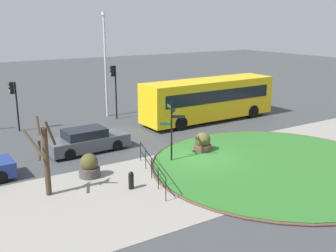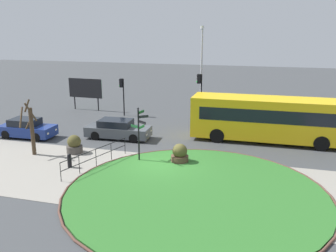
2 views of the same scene
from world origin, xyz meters
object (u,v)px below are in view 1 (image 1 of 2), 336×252
(bollard_foreground, at_px, (131,180))
(signpost_directional, at_px, (171,126))
(traffic_light_far, at_px, (14,95))
(planter_near_signpost, at_px, (203,143))
(traffic_light_near, at_px, (114,80))
(lamppost_tall, at_px, (105,62))
(car_near_lane, at_px, (87,141))
(bus_yellow, at_px, (209,99))
(street_tree_bare, at_px, (45,157))
(planter_kerbside, at_px, (89,167))

(bollard_foreground, bearing_deg, signpost_directional, 30.85)
(traffic_light_far, height_order, planter_near_signpost, traffic_light_far)
(traffic_light_near, height_order, traffic_light_far, traffic_light_near)
(bollard_foreground, relative_size, lamppost_tall, 0.11)
(car_near_lane, relative_size, traffic_light_far, 1.39)
(lamppost_tall, bearing_deg, traffic_light_far, -173.65)
(bollard_foreground, relative_size, bus_yellow, 0.08)
(lamppost_tall, xyz_separation_m, planter_near_signpost, (0.88, -11.14, -3.71))
(signpost_directional, height_order, traffic_light_far, traffic_light_far)
(bus_yellow, relative_size, traffic_light_far, 3.15)
(car_near_lane, relative_size, street_tree_bare, 1.33)
(bus_yellow, relative_size, lamppost_tall, 1.34)
(traffic_light_near, bearing_deg, traffic_light_far, 3.84)
(planter_near_signpost, bearing_deg, bollard_foreground, -157.34)
(traffic_light_near, bearing_deg, signpost_directional, 88.14)
(bollard_foreground, relative_size, planter_kerbside, 0.71)
(traffic_light_far, xyz_separation_m, planter_near_signpost, (7.90, -10.36, -1.95))
(planter_near_signpost, height_order, planter_kerbside, planter_kerbside)
(car_near_lane, relative_size, lamppost_tall, 0.59)
(car_near_lane, xyz_separation_m, planter_kerbside, (-1.38, -3.72, -0.13))
(traffic_light_far, height_order, lamppost_tall, lamppost_tall)
(signpost_directional, distance_m, bollard_foreground, 4.35)
(bollard_foreground, xyz_separation_m, traffic_light_far, (-2.05, 12.80, 2.04))
(lamppost_tall, distance_m, planter_kerbside, 13.26)
(planter_near_signpost, distance_m, street_tree_bare, 9.33)
(bollard_foreground, bearing_deg, lamppost_tall, 69.89)
(signpost_directional, height_order, planter_kerbside, signpost_directional)
(bollard_foreground, height_order, traffic_light_far, traffic_light_far)
(traffic_light_far, bearing_deg, lamppost_tall, -165.04)
(signpost_directional, height_order, street_tree_bare, street_tree_bare)
(planter_kerbside, xyz_separation_m, street_tree_bare, (-2.31, -1.03, 1.23))
(lamppost_tall, height_order, planter_kerbside, lamppost_tall)
(signpost_directional, relative_size, traffic_light_far, 0.98)
(car_near_lane, height_order, lamppost_tall, lamppost_tall)
(bollard_foreground, bearing_deg, traffic_light_near, 67.73)
(signpost_directional, xyz_separation_m, bus_yellow, (7.27, 6.09, -0.30))
(bus_yellow, relative_size, traffic_light_near, 2.62)
(bollard_foreground, distance_m, planter_kerbside, 2.57)
(traffic_light_far, relative_size, street_tree_bare, 0.96)
(signpost_directional, relative_size, street_tree_bare, 0.94)
(planter_kerbside, height_order, street_tree_bare, street_tree_bare)
(lamppost_tall, bearing_deg, planter_near_signpost, -85.49)
(signpost_directional, height_order, bus_yellow, signpost_directional)
(traffic_light_near, bearing_deg, street_tree_bare, 59.71)
(planter_kerbside, relative_size, street_tree_bare, 0.34)
(car_near_lane, distance_m, street_tree_bare, 6.12)
(signpost_directional, bearing_deg, planter_near_signpost, 8.58)
(car_near_lane, height_order, traffic_light_near, traffic_light_near)
(bollard_foreground, xyz_separation_m, street_tree_bare, (-3.33, 1.32, 1.33))
(lamppost_tall, height_order, planter_near_signpost, lamppost_tall)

